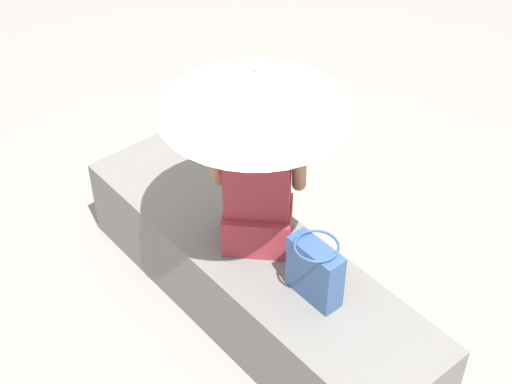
% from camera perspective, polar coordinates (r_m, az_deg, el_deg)
% --- Properties ---
extents(ground_plane, '(14.00, 14.00, 0.00)m').
position_cam_1_polar(ground_plane, '(4.41, -0.10, -8.60)').
color(ground_plane, gray).
extents(stone_bench, '(2.29, 0.61, 0.49)m').
position_cam_1_polar(stone_bench, '(4.23, -0.10, -6.40)').
color(stone_bench, slate).
rests_on(stone_bench, ground).
extents(person_seated, '(0.48, 0.47, 0.90)m').
position_cam_1_polar(person_seated, '(3.83, 0.12, 0.67)').
color(person_seated, '#992D38').
rests_on(person_seated, stone_bench).
extents(parasol, '(0.89, 0.89, 1.11)m').
position_cam_1_polar(parasol, '(3.42, -0.05, 7.37)').
color(parasol, '#B7B7BC').
rests_on(parasol, stone_bench).
extents(handbag_black, '(0.29, 0.21, 0.33)m').
position_cam_1_polar(handbag_black, '(3.72, 4.29, -5.70)').
color(handbag_black, '#335184').
rests_on(handbag_black, stone_bench).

